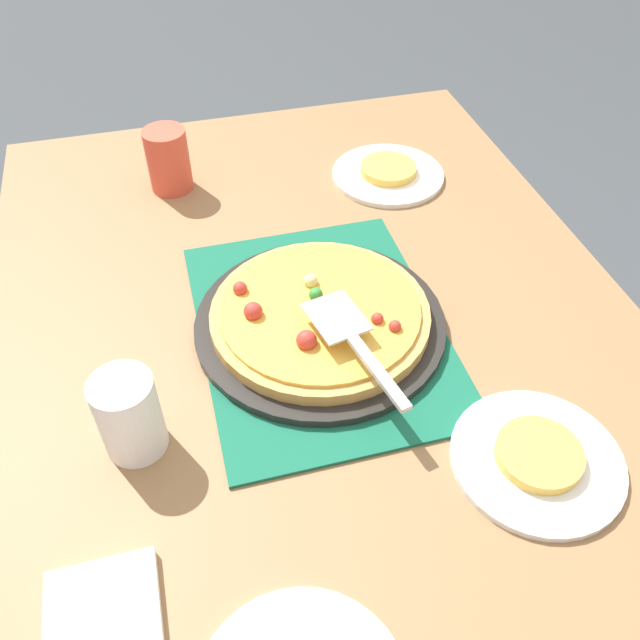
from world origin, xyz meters
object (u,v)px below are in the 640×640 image
Objects in this scene: napkin_stack at (103,615)px; served_slice_left at (539,454)px; pizza at (319,314)px; served_slice_right at (388,169)px; pizza_pan at (320,323)px; plate_near_left at (537,460)px; plate_far_right at (388,175)px; cup_far at (168,160)px; pizza_server at (353,339)px; cup_near at (129,415)px.

served_slice_left is at bearing -83.88° from napkin_stack.
pizza reaches higher than served_slice_right.
pizza_pan reaches higher than plate_near_left.
cup_far is (0.07, 0.42, 0.06)m from plate_far_right.
pizza_server is 1.95× the size of napkin_stack.
cup_far is 0.51× the size of pizza_server.
served_slice_right is at bearing -2.85° from served_slice_left.
cup_near is at bearing 71.84° from served_slice_left.
plate_far_right is at bearing -100.02° from cup_far.
plate_far_right is 1.83× the size of cup_near.
pizza_pan is at bearing -42.94° from napkin_stack.
pizza is at bearing -63.55° from cup_near.
napkin_stack reaches higher than plate_near_left.
cup_near is 0.51× the size of pizza_server.
cup_far is 0.58m from pizza_server.
plate_far_right is at bearing -37.96° from napkin_stack.
cup_near is at bearing -13.01° from napkin_stack.
plate_far_right is at bearing -24.85° from pizza_server.
served_slice_left is 0.92× the size of napkin_stack.
plate_far_right is 0.94× the size of pizza_server.
cup_near reaches higher than served_slice_left.
pizza_pan is 1.62× the size of pizza_server.
pizza is at bearing 147.41° from served_slice_right.
plate_near_left is (-0.30, -0.21, -0.03)m from pizza.
cup_far is (0.45, 0.18, 0.03)m from pizza.
cup_far is at bearing 21.31° from pizza.
cup_near reaches higher than pizza_server.
served_slice_right is 0.52m from pizza_server.
plate_near_left is 1.00× the size of plate_far_right.
napkin_stack is at bearing 137.14° from pizza.
napkin_stack is at bearing 166.99° from cup_near.
cup_near reaches higher than pizza_pan.
pizza_pan is at bearing 12.36° from pizza_server.
pizza reaches higher than napkin_stack.
served_slice_right is at bearing -90.00° from plate_far_right.
plate_near_left is at bearing 90.00° from served_slice_left.
served_slice_right is 0.47× the size of pizza_server.
served_slice_right reaches higher than pizza_pan.
pizza_server is (0.05, -0.30, 0.01)m from cup_near.
pizza is at bearing 101.83° from pizza_pan.
plate_near_left is 0.84m from cup_far.
served_slice_left is at bearing 177.15° from plate_far_right.
pizza_pan is 3.17× the size of napkin_stack.
napkin_stack is at bearing 126.60° from pizza_server.
plate_near_left is 1.83× the size of cup_near.
pizza is 3.00× the size of served_slice_left.
napkin_stack is at bearing 168.96° from cup_far.
pizza_pan is 0.32m from cup_near.
pizza_server is at bearing -167.64° from pizza_pan.
plate_far_right is 2.00× the size of served_slice_right.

